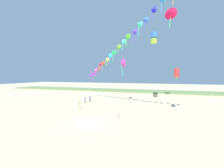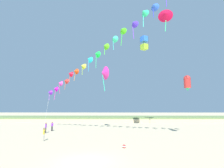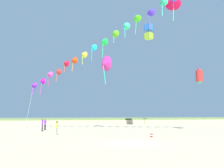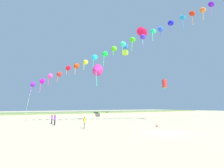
{
  "view_description": "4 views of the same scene",
  "coord_description": "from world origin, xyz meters",
  "px_view_note": "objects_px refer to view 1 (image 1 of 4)",
  "views": [
    {
      "loc": [
        10.61,
        -20.57,
        7.49
      ],
      "look_at": [
        1.02,
        8.08,
        5.75
      ],
      "focal_mm": 24.0,
      "sensor_mm": 36.0,
      "label": 1
    },
    {
      "loc": [
        2.2,
        -14.42,
        4.31
      ],
      "look_at": [
        2.02,
        11.36,
        7.68
      ],
      "focal_mm": 28.0,
      "sensor_mm": 36.0,
      "label": 2
    },
    {
      "loc": [
        -5.39,
        -19.8,
        2.51
      ],
      "look_at": [
        -0.05,
        9.47,
        6.19
      ],
      "focal_mm": 38.0,
      "sensor_mm": 36.0,
      "label": 3
    },
    {
      "loc": [
        -16.44,
        -14.19,
        3.0
      ],
      "look_at": [
        0.43,
        12.62,
        7.11
      ],
      "focal_mm": 28.0,
      "sensor_mm": 36.0,
      "label": 4
    }
  ],
  "objects_px": {
    "large_kite_mid_trail": "(154,38)",
    "beach_ball": "(118,116)",
    "large_kite_low_lead": "(170,13)",
    "person_near_left": "(80,105)",
    "person_near_right": "(85,99)",
    "large_kite_outer_drift": "(122,63)",
    "large_kite_high_solo": "(177,73)",
    "person_mid_center": "(90,98)"
  },
  "relations": [
    {
      "from": "large_kite_mid_trail",
      "to": "beach_ball",
      "type": "height_order",
      "value": "large_kite_mid_trail"
    },
    {
      "from": "large_kite_low_lead",
      "to": "person_near_left",
      "type": "bearing_deg",
      "value": -155.78
    },
    {
      "from": "person_near_left",
      "to": "beach_ball",
      "type": "distance_m",
      "value": 10.72
    },
    {
      "from": "person_near_right",
      "to": "large_kite_outer_drift",
      "type": "relative_size",
      "value": 0.36
    },
    {
      "from": "person_near_left",
      "to": "large_kite_low_lead",
      "type": "xyz_separation_m",
      "value": [
        18.8,
        8.45,
        20.83
      ]
    },
    {
      "from": "large_kite_mid_trail",
      "to": "large_kite_high_solo",
      "type": "relative_size",
      "value": 1.13
    },
    {
      "from": "person_near_right",
      "to": "person_near_left",
      "type": "bearing_deg",
      "value": -70.86
    },
    {
      "from": "person_near_right",
      "to": "large_kite_low_lead",
      "type": "height_order",
      "value": "large_kite_low_lead"
    },
    {
      "from": "beach_ball",
      "to": "person_near_left",
      "type": "bearing_deg",
      "value": 159.41
    },
    {
      "from": "large_kite_mid_trail",
      "to": "large_kite_high_solo",
      "type": "xyz_separation_m",
      "value": [
        4.92,
        -7.61,
        -9.06
      ]
    },
    {
      "from": "large_kite_low_lead",
      "to": "person_near_right",
      "type": "bearing_deg",
      "value": -175.17
    },
    {
      "from": "person_mid_center",
      "to": "beach_ball",
      "type": "xyz_separation_m",
      "value": [
        12.18,
        -13.0,
        -0.76
      ]
    },
    {
      "from": "large_kite_low_lead",
      "to": "large_kite_high_solo",
      "type": "bearing_deg",
      "value": -77.06
    },
    {
      "from": "person_mid_center",
      "to": "large_kite_mid_trail",
      "type": "bearing_deg",
      "value": 5.21
    },
    {
      "from": "large_kite_outer_drift",
      "to": "person_near_left",
      "type": "bearing_deg",
      "value": -124.12
    },
    {
      "from": "person_near_left",
      "to": "person_near_right",
      "type": "bearing_deg",
      "value": 109.14
    },
    {
      "from": "person_near_left",
      "to": "person_mid_center",
      "type": "xyz_separation_m",
      "value": [
        -2.17,
        9.24,
        -0.01
      ]
    },
    {
      "from": "person_near_right",
      "to": "person_mid_center",
      "type": "distance_m",
      "value": 2.57
    },
    {
      "from": "person_near_right",
      "to": "beach_ball",
      "type": "bearing_deg",
      "value": -40.25
    },
    {
      "from": "person_near_right",
      "to": "beach_ball",
      "type": "relative_size",
      "value": 4.79
    },
    {
      "from": "person_mid_center",
      "to": "large_kite_low_lead",
      "type": "relative_size",
      "value": 0.33
    },
    {
      "from": "person_mid_center",
      "to": "large_kite_outer_drift",
      "type": "distance_m",
      "value": 13.55
    },
    {
      "from": "person_near_right",
      "to": "person_mid_center",
      "type": "relative_size",
      "value": 1.06
    },
    {
      "from": "person_mid_center",
      "to": "large_kite_outer_drift",
      "type": "xyz_separation_m",
      "value": [
        9.2,
        1.13,
        9.88
      ]
    },
    {
      "from": "large_kite_low_lead",
      "to": "large_kite_outer_drift",
      "type": "relative_size",
      "value": 1.02
    },
    {
      "from": "large_kite_outer_drift",
      "to": "person_near_right",
      "type": "bearing_deg",
      "value": -158.39
    },
    {
      "from": "person_near_left",
      "to": "person_mid_center",
      "type": "distance_m",
      "value": 9.49
    },
    {
      "from": "large_kite_outer_drift",
      "to": "large_kite_high_solo",
      "type": "bearing_deg",
      "value": -28.92
    },
    {
      "from": "large_kite_high_solo",
      "to": "beach_ball",
      "type": "xyz_separation_m",
      "value": [
        -10.0,
        -6.96,
        -7.74
      ]
    },
    {
      "from": "large_kite_mid_trail",
      "to": "large_kite_outer_drift",
      "type": "height_order",
      "value": "large_kite_mid_trail"
    },
    {
      "from": "large_kite_high_solo",
      "to": "beach_ball",
      "type": "bearing_deg",
      "value": -145.16
    },
    {
      "from": "person_near_right",
      "to": "large_kite_high_solo",
      "type": "bearing_deg",
      "value": -8.84
    },
    {
      "from": "person_near_left",
      "to": "large_kite_outer_drift",
      "type": "xyz_separation_m",
      "value": [
        7.02,
        10.37,
        9.87
      ]
    },
    {
      "from": "person_mid_center",
      "to": "beach_ball",
      "type": "bearing_deg",
      "value": -46.86
    },
    {
      "from": "person_near_right",
      "to": "beach_ball",
      "type": "xyz_separation_m",
      "value": [
        12.32,
        -10.43,
        -0.82
      ]
    },
    {
      "from": "large_kite_low_lead",
      "to": "person_mid_center",
      "type": "bearing_deg",
      "value": 177.86
    },
    {
      "from": "person_near_right",
      "to": "large_kite_mid_trail",
      "type": "relative_size",
      "value": 0.64
    },
    {
      "from": "large_kite_low_lead",
      "to": "large_kite_mid_trail",
      "type": "bearing_deg",
      "value": 147.62
    },
    {
      "from": "person_near_right",
      "to": "large_kite_high_solo",
      "type": "height_order",
      "value": "large_kite_high_solo"
    },
    {
      "from": "person_near_right",
      "to": "large_kite_outer_drift",
      "type": "xyz_separation_m",
      "value": [
        9.34,
        3.7,
        9.82
      ]
    },
    {
      "from": "person_mid_center",
      "to": "large_kite_low_lead",
      "type": "xyz_separation_m",
      "value": [
        20.97,
        -0.78,
        20.84
      ]
    },
    {
      "from": "person_near_left",
      "to": "large_kite_high_solo",
      "type": "xyz_separation_m",
      "value": [
        20.0,
        3.2,
        6.98
      ]
    }
  ]
}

